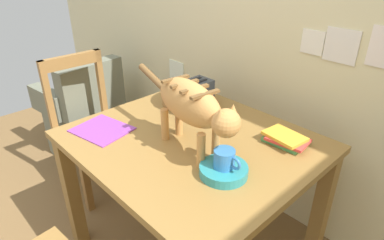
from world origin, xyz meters
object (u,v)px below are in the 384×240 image
(toaster, at_px, (194,96))
(wooden_chair_far, at_px, (91,128))
(magazine, at_px, (102,130))
(book_stack, at_px, (286,139))
(cat, at_px, (192,105))
(coffee_mug, at_px, (225,159))
(wicker_basket, at_px, (186,95))
(wicker_armchair, at_px, (83,115))
(saucer_bowl, at_px, (224,170))
(dining_table, at_px, (192,155))

(toaster, xyz_separation_m, wooden_chair_far, (-0.73, -0.29, -0.38))
(magazine, bearing_deg, book_stack, 27.07)
(book_stack, relative_size, wooden_chair_far, 0.22)
(cat, xyz_separation_m, toaster, (-0.29, 0.29, -0.14))
(coffee_mug, height_order, magazine, coffee_mug)
(coffee_mug, relative_size, magazine, 0.47)
(magazine, height_order, book_stack, book_stack)
(book_stack, height_order, wooden_chair_far, wooden_chair_far)
(wicker_basket, xyz_separation_m, toaster, (0.10, -0.04, 0.03))
(coffee_mug, xyz_separation_m, wooden_chair_far, (-1.23, 0.04, -0.37))
(toaster, height_order, wicker_armchair, toaster)
(cat, relative_size, wooden_chair_far, 0.75)
(saucer_bowl, distance_m, wicker_armchair, 1.88)
(coffee_mug, bearing_deg, wicker_armchair, 172.52)
(toaster, distance_m, wicker_armchair, 1.41)
(magazine, height_order, wicker_armchair, wicker_armchair)
(book_stack, xyz_separation_m, wooden_chair_far, (-1.27, -0.35, -0.32))
(saucer_bowl, xyz_separation_m, magazine, (-0.66, -0.17, -0.02))
(dining_table, distance_m, book_stack, 0.45)
(dining_table, distance_m, saucer_bowl, 0.33)
(magazine, relative_size, wicker_armchair, 0.34)
(dining_table, distance_m, wooden_chair_far, 0.96)
(book_stack, height_order, toaster, toaster)
(saucer_bowl, bearing_deg, magazine, -165.81)
(dining_table, relative_size, saucer_bowl, 5.68)
(toaster, bearing_deg, cat, -45.23)
(dining_table, bearing_deg, book_stack, 40.38)
(dining_table, height_order, wooden_chair_far, wooden_chair_far)
(wicker_basket, bearing_deg, coffee_mug, -30.38)
(wicker_armchair, bearing_deg, wicker_basket, -90.67)
(wicker_basket, bearing_deg, cat, -39.90)
(cat, relative_size, book_stack, 3.36)
(cat, height_order, wooden_chair_far, cat)
(toaster, distance_m, wooden_chair_far, 0.87)
(coffee_mug, bearing_deg, saucer_bowl, -180.00)
(magazine, height_order, wooden_chair_far, wooden_chair_far)
(magazine, height_order, wicker_basket, wicker_basket)
(coffee_mug, height_order, wicker_basket, coffee_mug)
(cat, xyz_separation_m, saucer_bowl, (0.21, -0.03, -0.21))
(wicker_basket, bearing_deg, book_stack, 2.38)
(dining_table, distance_m, coffee_mug, 0.35)
(dining_table, relative_size, cat, 1.59)
(magazine, relative_size, toaster, 1.31)
(dining_table, bearing_deg, wooden_chair_far, -175.94)
(book_stack, xyz_separation_m, wicker_basket, (-0.65, -0.03, 0.03))
(saucer_bowl, bearing_deg, cat, 172.54)
(wicker_basket, height_order, wooden_chair_far, wooden_chair_far)
(wicker_basket, relative_size, wooden_chair_far, 0.30)
(cat, height_order, magazine, cat)
(coffee_mug, bearing_deg, cat, 172.65)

